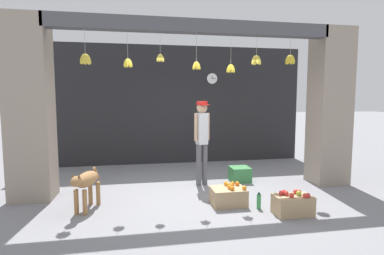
{
  "coord_description": "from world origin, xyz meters",
  "views": [
    {
      "loc": [
        -1.03,
        -5.31,
        1.78
      ],
      "look_at": [
        0.0,
        0.42,
        1.21
      ],
      "focal_mm": 28.0,
      "sensor_mm": 36.0,
      "label": 1
    }
  ],
  "objects_px": {
    "fruit_crate_oranges": "(228,196)",
    "wall_clock": "(212,79)",
    "water_bottle": "(259,201)",
    "dog": "(86,182)",
    "produce_box_green": "(240,174)",
    "shopkeeper": "(202,135)",
    "fruit_crate_apples": "(293,204)"
  },
  "relations": [
    {
      "from": "fruit_crate_apples",
      "to": "fruit_crate_oranges",
      "type": "bearing_deg",
      "value": 145.08
    },
    {
      "from": "dog",
      "to": "produce_box_green",
      "type": "distance_m",
      "value": 3.19
    },
    {
      "from": "dog",
      "to": "produce_box_green",
      "type": "relative_size",
      "value": 2.04
    },
    {
      "from": "fruit_crate_oranges",
      "to": "produce_box_green",
      "type": "distance_m",
      "value": 1.47
    },
    {
      "from": "fruit_crate_oranges",
      "to": "wall_clock",
      "type": "bearing_deg",
      "value": 80.78
    },
    {
      "from": "shopkeeper",
      "to": "water_bottle",
      "type": "xyz_separation_m",
      "value": [
        0.63,
        -1.47,
        -0.9
      ]
    },
    {
      "from": "fruit_crate_oranges",
      "to": "water_bottle",
      "type": "distance_m",
      "value": 0.51
    },
    {
      "from": "fruit_crate_apples",
      "to": "produce_box_green",
      "type": "bearing_deg",
      "value": 95.49
    },
    {
      "from": "fruit_crate_oranges",
      "to": "fruit_crate_apples",
      "type": "height_order",
      "value": "fruit_crate_apples"
    },
    {
      "from": "fruit_crate_apples",
      "to": "wall_clock",
      "type": "relative_size",
      "value": 1.86
    },
    {
      "from": "fruit_crate_apples",
      "to": "produce_box_green",
      "type": "xyz_separation_m",
      "value": [
        -0.18,
        1.91,
        -0.01
      ]
    },
    {
      "from": "shopkeeper",
      "to": "wall_clock",
      "type": "relative_size",
      "value": 5.65
    },
    {
      "from": "shopkeeper",
      "to": "wall_clock",
      "type": "bearing_deg",
      "value": -125.71
    },
    {
      "from": "produce_box_green",
      "to": "wall_clock",
      "type": "height_order",
      "value": "wall_clock"
    },
    {
      "from": "dog",
      "to": "wall_clock",
      "type": "bearing_deg",
      "value": 157.33
    },
    {
      "from": "fruit_crate_apples",
      "to": "dog",
      "type": "bearing_deg",
      "value": 166.46
    },
    {
      "from": "fruit_crate_oranges",
      "to": "shopkeeper",
      "type": "bearing_deg",
      "value": 99.4
    },
    {
      "from": "fruit_crate_oranges",
      "to": "dog",
      "type": "bearing_deg",
      "value": 175.82
    },
    {
      "from": "fruit_crate_apples",
      "to": "water_bottle",
      "type": "relative_size",
      "value": 2.13
    },
    {
      "from": "dog",
      "to": "shopkeeper",
      "type": "bearing_deg",
      "value": 135.22
    },
    {
      "from": "dog",
      "to": "water_bottle",
      "type": "distance_m",
      "value": 2.78
    },
    {
      "from": "dog",
      "to": "produce_box_green",
      "type": "bearing_deg",
      "value": 130.13
    },
    {
      "from": "fruit_crate_oranges",
      "to": "water_bottle",
      "type": "height_order",
      "value": "fruit_crate_oranges"
    },
    {
      "from": "produce_box_green",
      "to": "water_bottle",
      "type": "bearing_deg",
      "value": -98.39
    },
    {
      "from": "fruit_crate_oranges",
      "to": "wall_clock",
      "type": "xyz_separation_m",
      "value": [
        0.55,
        3.37,
        2.17
      ]
    },
    {
      "from": "shopkeeper",
      "to": "fruit_crate_oranges",
      "type": "bearing_deg",
      "value": 82.69
    },
    {
      "from": "produce_box_green",
      "to": "wall_clock",
      "type": "bearing_deg",
      "value": 93.15
    },
    {
      "from": "water_bottle",
      "to": "wall_clock",
      "type": "height_order",
      "value": "wall_clock"
    },
    {
      "from": "water_bottle",
      "to": "dog",
      "type": "bearing_deg",
      "value": 170.92
    },
    {
      "from": "dog",
      "to": "fruit_crate_oranges",
      "type": "xyz_separation_m",
      "value": [
        2.3,
        -0.17,
        -0.3
      ]
    },
    {
      "from": "shopkeeper",
      "to": "produce_box_green",
      "type": "relative_size",
      "value": 4.24
    },
    {
      "from": "dog",
      "to": "shopkeeper",
      "type": "xyz_separation_m",
      "value": [
        2.1,
        1.04,
        0.58
      ]
    }
  ]
}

